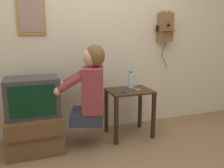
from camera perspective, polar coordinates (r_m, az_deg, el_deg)
The scene contains 10 objects.
wall_back at distance 3.08m, azimuth -6.38°, elevation 11.90°, with size 6.80×0.05×2.55m.
side_table at distance 2.98m, azimuth 4.20°, elevation -3.99°, with size 0.54×0.43×0.60m.
person at distance 2.65m, azimuth -5.15°, elevation -0.51°, with size 0.60×0.52×0.88m.
tv_stand at distance 2.85m, azimuth -17.94°, elevation -10.91°, with size 0.60×0.55×0.40m.
television at distance 2.73m, azimuth -18.59°, elevation -2.90°, with size 0.56×0.38×0.42m.
wall_phone_antique at distance 3.43m, azimuth 12.69°, elevation 13.26°, with size 0.25×0.19×0.81m.
framed_picture at distance 2.97m, azimuth -18.87°, elevation 15.56°, with size 0.31×0.03×0.46m.
cell_phone_held at distance 2.85m, azimuth 2.94°, elevation -1.69°, with size 0.11×0.14×0.01m.
cell_phone_spare at distance 3.00m, azimuth 5.96°, elevation -1.04°, with size 0.06×0.13×0.01m.
water_bottle at distance 3.03m, azimuth 4.58°, elevation 0.91°, with size 0.08×0.08×0.21m.
Camera 1 is at (-0.70, -1.90, 1.31)m, focal length 38.00 mm.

